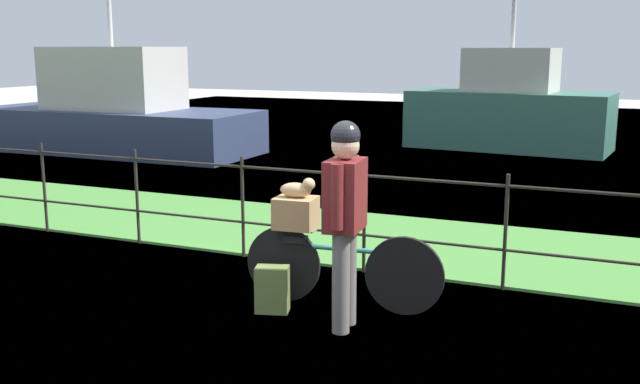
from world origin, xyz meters
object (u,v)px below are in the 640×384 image
cyclist_person (345,207)px  moored_boat_mid (115,114)px  bicycle_main (340,267)px  terrier_dog (298,189)px  backpack_on_paving (272,289)px  moored_boat_near (509,111)px  wooden_crate (296,213)px

cyclist_person → moored_boat_mid: moored_boat_mid is taller
bicycle_main → terrier_dog: terrier_dog is taller
terrier_dog → moored_boat_mid: moored_boat_mid is taller
backpack_on_paving → terrier_dog: bearing=53.0°
backpack_on_paving → moored_boat_mid: 10.64m
backpack_on_paving → moored_boat_mid: size_ratio=0.06×
cyclist_person → moored_boat_near: bearing=92.4°
terrier_dog → cyclist_person: 0.71m
bicycle_main → backpack_on_paving: bearing=-145.7°
cyclist_person → moored_boat_near: moored_boat_near is taller
cyclist_person → moored_boat_mid: size_ratio=0.26×
cyclist_person → moored_boat_near: size_ratio=0.37×
wooden_crate → terrier_dog: (0.02, 0.00, 0.21)m
wooden_crate → cyclist_person: bearing=-32.9°
wooden_crate → moored_boat_mid: size_ratio=0.06×
bicycle_main → wooden_crate: size_ratio=5.05×
bicycle_main → backpack_on_paving: (-0.49, -0.34, -0.16)m
wooden_crate → backpack_on_paving: 0.69m
terrier_dog → cyclist_person: (0.59, -0.40, -0.03)m
backpack_on_paving → cyclist_person: bearing=-24.7°
moored_boat_near → moored_boat_mid: bearing=-154.1°
wooden_crate → terrier_dog: 0.22m
moored_boat_near → wooden_crate: bearing=-90.7°
bicycle_main → moored_boat_mid: bearing=138.8°
bicycle_main → terrier_dog: 0.77m
moored_boat_near → cyclist_person: bearing=-87.6°
wooden_crate → backpack_on_paving: wooden_crate is taller
bicycle_main → wooden_crate: 0.61m
wooden_crate → terrier_dog: size_ratio=1.09×
wooden_crate → cyclist_person: 0.75m
bicycle_main → backpack_on_paving: size_ratio=4.42×
moored_boat_mid → moored_boat_near: bearing=25.9°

